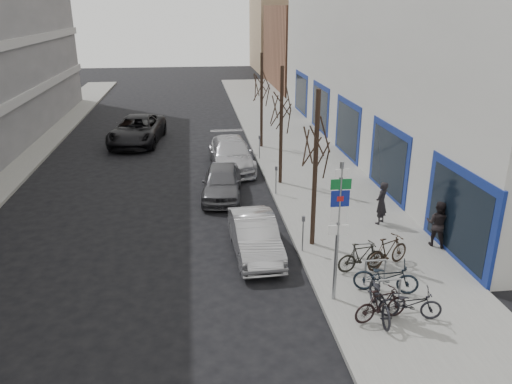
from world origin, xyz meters
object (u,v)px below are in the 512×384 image
object	(u,v)px
tree_far	(262,78)
bike_far_curb	(411,301)
meter_back	(259,145)
meter_mid	(276,177)
bike_near_left	(381,296)
highway_sign_pole	(338,224)
pedestrian_near	(381,203)
tree_near	(317,133)
parked_car_front	(255,236)
bike_near_right	(381,304)
pedestrian_far	(438,223)
meter_front	(303,230)
bike_far_inner	(388,251)
lane_car	(137,130)
bike_mid_inner	(361,256)
parked_car_mid	(222,182)
parked_car_back	(231,154)
bike_rack	(375,269)
bike_mid_curb	(386,274)
tree_mid	(282,98)

from	to	relation	value
tree_far	bike_far_curb	world-z (taller)	tree_far
tree_far	meter_back	size ratio (longest dim) A/B	4.33
meter_mid	bike_near_left	distance (m)	9.51
highway_sign_pole	pedestrian_near	size ratio (longest dim) A/B	2.54
highway_sign_pole	tree_far	world-z (taller)	tree_far
tree_near	bike_far_curb	bearing A→B (deg)	-71.65
bike_far_curb	parked_car_front	size ratio (longest dim) A/B	0.41
bike_near_right	pedestrian_far	world-z (taller)	pedestrian_far
meter_front	meter_back	bearing A→B (deg)	90.00
bike_far_inner	lane_car	size ratio (longest dim) A/B	0.30
meter_mid	bike_near_right	xyz separation A→B (m)	(1.18, -9.65, -0.29)
bike_mid_inner	parked_car_mid	size ratio (longest dim) A/B	0.39
meter_front	parked_car_back	size ratio (longest dim) A/B	0.24
meter_back	pedestrian_far	world-z (taller)	pedestrian_far
highway_sign_pole	bike_rack	xyz separation A→B (m)	(1.40, 0.61, -1.80)
bike_near_left	lane_car	bearing A→B (deg)	117.30
parked_car_back	parked_car_front	bearing A→B (deg)	-91.24
pedestrian_near	bike_mid_curb	bearing A→B (deg)	27.77
bike_near_left	bike_mid_inner	bearing A→B (deg)	88.03
meter_mid	pedestrian_near	distance (m)	4.97
lane_car	pedestrian_far	size ratio (longest dim) A/B	3.61
tree_mid	pedestrian_near	distance (m)	6.69
tree_mid	bike_far_curb	size ratio (longest dim) A/B	3.35
meter_back	pedestrian_far	distance (m)	12.08
tree_near	pedestrian_far	size ratio (longest dim) A/B	3.35
highway_sign_pole	bike_near_left	xyz separation A→B (m)	(0.99, -0.92, -1.72)
bike_mid_inner	parked_car_back	bearing A→B (deg)	5.88
tree_near	parked_car_back	xyz separation A→B (m)	(-2.06, 9.47, -3.34)
meter_mid	bike_mid_curb	xyz separation A→B (m)	(1.82, -8.32, -0.20)
tree_mid	meter_back	distance (m)	5.13
pedestrian_near	pedestrian_far	xyz separation A→B (m)	(1.24, -2.03, -0.01)
tree_near	bike_mid_curb	distance (m)	4.94
meter_back	parked_car_back	bearing A→B (deg)	-147.54
bike_rack	tree_far	world-z (taller)	tree_far
bike_mid_curb	parked_car_mid	xyz separation A→B (m)	(-4.17, 8.62, -0.02)
bike_near_right	pedestrian_near	xyz separation A→B (m)	(2.23, 6.03, 0.35)
meter_front	bike_far_curb	distance (m)	4.60
tree_mid	bike_mid_inner	size ratio (longest dim) A/B	3.41
bike_near_right	parked_car_front	bearing A→B (deg)	19.27
parked_car_front	tree_far	bearing A→B (deg)	78.80
highway_sign_pole	lane_car	distance (m)	20.11
bike_near_left	parked_car_front	size ratio (longest dim) A/B	0.48
tree_near	lane_car	distance (m)	17.21
bike_mid_curb	parked_car_back	xyz separation A→B (m)	(-3.44, 12.79, 0.05)
tree_near	meter_mid	distance (m)	5.95
tree_far	parked_car_back	distance (m)	5.28
parked_car_back	pedestrian_near	size ratio (longest dim) A/B	3.17
tree_mid	meter_front	xyz separation A→B (m)	(-0.45, -7.00, -3.19)
tree_near	bike_rack	bearing A→B (deg)	-67.52
bike_far_curb	parked_car_front	distance (m)	5.68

